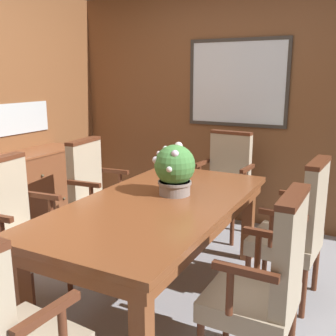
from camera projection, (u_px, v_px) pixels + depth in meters
ground_plane at (142, 297)px, 2.86m from camera, size 14.00×14.00×0.00m
wall_back at (231, 109)px, 4.19m from camera, size 7.20×0.08×2.45m
dining_table at (158, 213)px, 2.72m from camera, size 1.00×1.98×0.73m
chair_left_near at (17, 226)px, 2.73m from camera, size 0.49×0.54×1.03m
chair_right_near at (266, 281)px, 2.00m from camera, size 0.45×0.52×1.03m
chair_right_far at (297, 227)px, 2.72m from camera, size 0.48×0.53×1.03m
chair_left_far at (96, 193)px, 3.49m from camera, size 0.49×0.54×1.03m
chair_head_near at (1, 335)px, 1.58m from camera, size 0.54×0.48×1.03m
chair_head_far at (226, 180)px, 3.94m from camera, size 0.54×0.48×1.03m
potted_plant at (175, 169)px, 2.80m from camera, size 0.29×0.31×0.38m
sideboard_cabinet at (28, 194)px, 3.92m from camera, size 0.44×1.25×0.83m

